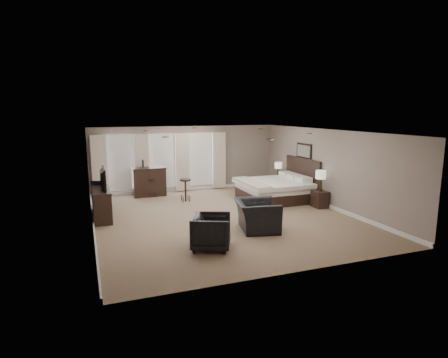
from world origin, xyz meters
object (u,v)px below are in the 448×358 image
object	(u,v)px
desk_chair	(102,195)
bar_stool_right	(185,190)
nightstand_far	(278,184)
lamp_near	(321,181)
nightstand_near	(320,199)
bar_stool_left	(152,188)
armchair_far	(211,230)
bar_counter	(149,182)
bed	(276,180)
dresser	(102,204)
lamp_far	(278,170)
armchair_near	(257,210)
tv	(101,187)

from	to	relation	value
desk_chair	bar_stool_right	bearing A→B (deg)	-146.60
nightstand_far	lamp_near	distance (m)	2.97
bar_stool_right	nightstand_far	bearing A→B (deg)	7.30
nightstand_near	desk_chair	distance (m)	7.16
lamp_near	bar_stool_left	distance (m)	6.16
nightstand_far	armchair_far	size ratio (longest dim) A/B	0.59
bar_counter	desk_chair	bearing A→B (deg)	-135.92
nightstand_far	lamp_near	bearing A→B (deg)	-90.00
bed	desk_chair	size ratio (longest dim) A/B	2.24
armchair_far	desk_chair	size ratio (longest dim) A/B	0.86
lamp_near	armchair_far	world-z (taller)	lamp_near
nightstand_near	bar_stool_left	bearing A→B (deg)	144.67
nightstand_far	dresser	bearing A→B (deg)	-165.55
bar_stool_left	desk_chair	bearing A→B (deg)	-140.92
nightstand_near	dresser	size ratio (longest dim) A/B	0.35
lamp_far	bar_stool_right	xyz separation A→B (m)	(-4.01, -0.51, -0.44)
armchair_near	desk_chair	size ratio (longest dim) A/B	1.19
dresser	tv	distance (m)	0.53
nightstand_far	armchair_far	xyz separation A→B (m)	(-4.64, -5.26, 0.18)
lamp_near	armchair_near	world-z (taller)	lamp_near
armchair_near	bar_stool_right	bearing A→B (deg)	26.82
lamp_far	bar_stool_left	size ratio (longest dim) A/B	0.87
nightstand_far	bar_stool_right	distance (m)	4.04
tv	bar_counter	xyz separation A→B (m)	(1.85, 2.65, -0.43)
tv	bar_stool_left	size ratio (longest dim) A/B	1.54
lamp_far	dresser	bearing A→B (deg)	-165.55
lamp_near	tv	distance (m)	7.01
bar_counter	bed	bearing A→B (deg)	-29.03
armchair_far	bar_stool_right	world-z (taller)	armchair_far
dresser	armchair_near	xyz separation A→B (m)	(3.89, -2.58, 0.09)
lamp_near	dresser	size ratio (longest dim) A/B	0.44
nightstand_far	armchair_far	bearing A→B (deg)	-131.39
nightstand_near	bar_counter	xyz separation A→B (m)	(-5.07, 3.77, 0.27)
armchair_far	nightstand_far	bearing A→B (deg)	-18.14
dresser	lamp_near	bearing A→B (deg)	-9.17
lamp_near	bar_stool_right	world-z (taller)	lamp_near
dresser	bar_stool_right	bearing A→B (deg)	23.55
dresser	bar_stool_left	size ratio (longest dim) A/B	2.22
dresser	desk_chair	distance (m)	0.92
nightstand_far	desk_chair	world-z (taller)	desk_chair
lamp_near	armchair_near	size ratio (longest dim) A/B	0.56
tv	lamp_far	bearing A→B (deg)	-75.55
armchair_far	dresser	bearing A→B (deg)	56.50
lamp_far	dresser	distance (m)	7.16
bed	desk_chair	bearing A→B (deg)	174.40
nightstand_near	armchair_near	xyz separation A→B (m)	(-3.03, -1.46, 0.27)
bar_stool_left	bed	bearing A→B (deg)	-27.00
nightstand_far	desk_chair	distance (m)	6.92
bar_counter	bar_stool_right	xyz separation A→B (m)	(1.06, -1.38, -0.14)
lamp_far	bar_stool_left	world-z (taller)	lamp_far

